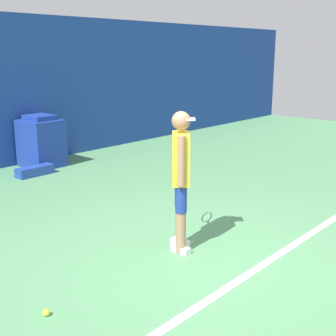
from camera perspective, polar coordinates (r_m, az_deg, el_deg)
ground_plane at (r=5.50m, az=4.84°, el=-11.37°), size 24.00×24.00×0.00m
court_baseline at (r=5.24m, az=9.56°, el=-12.82°), size 21.60×0.10×0.01m
tennis_player at (r=5.52m, az=1.56°, el=-0.79°), size 0.76×0.68×1.69m
tennis_ball at (r=4.61m, az=-14.64°, el=-16.68°), size 0.07×0.07×0.07m
covered_chair at (r=10.14m, az=-15.20°, el=3.09°), size 0.71×0.83×1.08m
equipment_bag at (r=9.48m, az=-15.92°, el=-0.34°), size 0.74×0.26×0.18m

